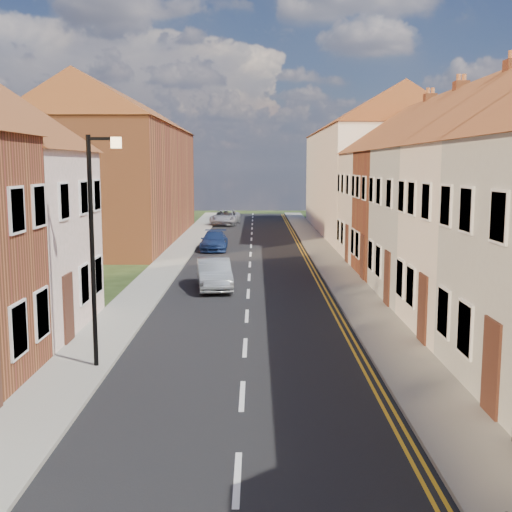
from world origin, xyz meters
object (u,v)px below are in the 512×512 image
object	(u,v)px
car_mid	(214,274)
car_far	(214,241)
car_distant	(225,217)
lamppost	(95,237)

from	to	relation	value
car_mid	car_far	size ratio (longest dim) A/B	0.98
car_mid	car_far	world-z (taller)	car_mid
car_far	car_distant	distance (m)	17.44
lamppost	car_mid	xyz separation A→B (m)	(2.31, 11.17, -2.88)
car_mid	car_distant	xyz separation A→B (m)	(-0.94, 30.29, 0.02)
car_distant	car_mid	bearing A→B (deg)	-82.17
car_mid	car_distant	bearing A→B (deg)	84.54
car_far	car_distant	size ratio (longest dim) A/B	0.83
lamppost	car_mid	distance (m)	11.77
lamppost	car_distant	bearing A→B (deg)	88.11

